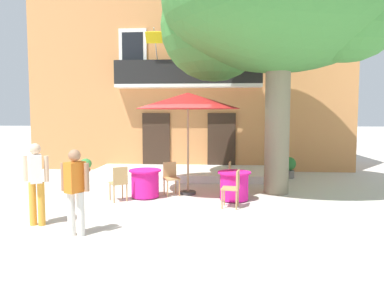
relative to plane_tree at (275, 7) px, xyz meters
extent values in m
plane|color=beige|center=(-2.98, -1.16, -5.22)|extent=(120.00, 120.00, 0.00)
cube|color=#CC844C|center=(-2.72, 5.84, -1.47)|extent=(13.00, 4.00, 7.50)
cube|color=#332319|center=(-4.02, 3.81, -4.07)|extent=(1.10, 0.08, 2.30)
cube|color=#332319|center=(-1.42, 3.81, -4.07)|extent=(1.10, 0.08, 2.30)
cube|color=silver|center=(-4.92, 3.80, -0.57)|extent=(1.10, 0.08, 1.90)
cube|color=black|center=(-4.92, 3.77, -0.57)|extent=(0.84, 0.04, 1.60)
cube|color=silver|center=(-2.72, 3.80, -0.57)|extent=(1.10, 0.08, 1.90)
cube|color=black|center=(-2.72, 3.77, -0.57)|extent=(0.84, 0.04, 1.60)
cube|color=silver|center=(-0.52, 3.80, -0.57)|extent=(1.10, 0.08, 1.90)
cube|color=black|center=(-0.52, 3.77, -0.57)|extent=(0.84, 0.04, 1.60)
cube|color=silver|center=(-2.72, 3.52, -1.88)|extent=(5.60, 0.65, 0.12)
cube|color=black|center=(-2.72, 3.22, -1.37)|extent=(5.60, 0.06, 0.90)
cylinder|color=#B2B2B7|center=(-3.92, 3.34, -0.47)|extent=(0.04, 0.95, 1.33)
cube|color=yellow|center=(-3.92, 2.89, -0.17)|extent=(0.60, 0.29, 0.38)
cylinder|color=#B2B2B7|center=(-1.52, 3.34, -0.47)|extent=(0.04, 0.95, 1.33)
cube|color=#192D9E|center=(-1.52, 2.89, -0.17)|extent=(0.60, 0.29, 0.38)
cylinder|color=slate|center=(-5.02, 3.54, -1.66)|extent=(0.29, 0.29, 0.32)
ellipsoid|color=#38843D|center=(-5.02, 3.54, -1.29)|extent=(0.38, 0.38, 0.41)
cylinder|color=slate|center=(-3.87, 3.54, -1.68)|extent=(0.24, 0.24, 0.27)
ellipsoid|color=#4C8E38|center=(-3.87, 3.54, -1.34)|extent=(0.32, 0.32, 0.41)
cylinder|color=slate|center=(-2.72, 3.54, -1.66)|extent=(0.26, 0.26, 0.31)
ellipsoid|color=#4C8E38|center=(-2.72, 3.54, -1.26)|extent=(0.34, 0.34, 0.50)
cylinder|color=slate|center=(-1.57, 3.54, -1.67)|extent=(0.32, 0.32, 0.29)
ellipsoid|color=#2D7533|center=(-1.57, 3.54, -1.31)|extent=(0.42, 0.42, 0.44)
cylinder|color=#995638|center=(-0.42, 3.54, -1.68)|extent=(0.27, 0.27, 0.27)
ellipsoid|color=#38843D|center=(-0.42, 3.54, -1.34)|extent=(0.35, 0.35, 0.41)
cube|color=silver|center=(-2.72, 2.52, -5.09)|extent=(6.66, 2.65, 0.25)
cylinder|color=#7F755B|center=(0.10, -0.06, -3.43)|extent=(0.69, 0.69, 3.57)
ellipsoid|color=#3D7F38|center=(0.10, -0.06, 0.15)|extent=(6.52, 5.87, 3.91)
sphere|color=#3D7F38|center=(-1.69, 0.76, -0.34)|extent=(3.26, 3.26, 3.26)
sphere|color=#3D7F38|center=(1.73, -0.71, -0.18)|extent=(2.93, 2.93, 2.93)
cylinder|color=#DB1984|center=(-3.52, -0.88, -4.85)|extent=(0.74, 0.74, 0.68)
cylinder|color=#DB1984|center=(-3.52, -0.88, -4.48)|extent=(0.86, 0.86, 0.04)
cylinder|color=#2D2823|center=(-3.52, -0.88, -5.20)|extent=(0.44, 0.44, 0.03)
cylinder|color=tan|center=(-2.62, -0.65, -4.99)|extent=(0.04, 0.04, 0.45)
cylinder|color=tan|center=(-2.93, -0.79, -4.99)|extent=(0.04, 0.04, 0.45)
cylinder|color=tan|center=(-2.76, -0.34, -4.99)|extent=(0.04, 0.04, 0.45)
cylinder|color=tan|center=(-3.07, -0.48, -4.99)|extent=(0.04, 0.04, 0.45)
cube|color=tan|center=(-2.84, -0.57, -4.75)|extent=(0.53, 0.53, 0.04)
cube|color=tan|center=(-2.92, -0.40, -4.52)|extent=(0.36, 0.19, 0.42)
cylinder|color=tan|center=(-4.38, -1.25, -4.99)|extent=(0.04, 0.04, 0.45)
cylinder|color=tan|center=(-4.10, -1.06, -4.99)|extent=(0.04, 0.04, 0.45)
cylinder|color=tan|center=(-4.19, -1.53, -4.99)|extent=(0.04, 0.04, 0.45)
cylinder|color=tan|center=(-3.91, -1.34, -4.99)|extent=(0.04, 0.04, 0.45)
cube|color=tan|center=(-4.15, -1.30, -4.75)|extent=(0.56, 0.56, 0.04)
cube|color=tan|center=(-4.05, -1.45, -4.52)|extent=(0.34, 0.25, 0.42)
cylinder|color=#DB1984|center=(-1.14, -1.04, -4.85)|extent=(0.74, 0.74, 0.68)
cylinder|color=#DB1984|center=(-1.14, -1.04, -4.48)|extent=(0.86, 0.86, 0.04)
cylinder|color=#2D2823|center=(-1.14, -1.04, -5.20)|extent=(0.44, 0.44, 0.03)
cylinder|color=tan|center=(-0.86, -0.15, -4.99)|extent=(0.04, 0.04, 0.45)
cylinder|color=tan|center=(-0.90, -0.48, -4.99)|extent=(0.04, 0.04, 0.45)
cylinder|color=tan|center=(-1.20, -0.11, -4.99)|extent=(0.04, 0.04, 0.45)
cylinder|color=tan|center=(-1.24, -0.44, -4.99)|extent=(0.04, 0.04, 0.45)
cube|color=tan|center=(-1.05, -0.30, -4.75)|extent=(0.44, 0.44, 0.04)
cube|color=tan|center=(-1.23, -0.27, -4.52)|extent=(0.08, 0.38, 0.42)
cylinder|color=tan|center=(-1.47, -1.92, -4.99)|extent=(0.04, 0.04, 0.45)
cylinder|color=tan|center=(-1.41, -1.58, -4.99)|extent=(0.04, 0.04, 0.45)
cylinder|color=tan|center=(-1.13, -1.98, -4.99)|extent=(0.04, 0.04, 0.45)
cylinder|color=tan|center=(-1.07, -1.64, -4.99)|extent=(0.04, 0.04, 0.45)
cube|color=tan|center=(-1.27, -1.78, -4.75)|extent=(0.46, 0.46, 0.04)
cube|color=tan|center=(-1.09, -1.81, -4.52)|extent=(0.11, 0.38, 0.42)
cylinder|color=#997A56|center=(-2.40, -0.37, -3.94)|extent=(0.06, 0.06, 2.55)
cylinder|color=#333333|center=(-2.40, -0.37, -5.18)|extent=(0.44, 0.44, 0.08)
cone|color=#B21E1E|center=(-2.40, -0.37, -2.59)|extent=(2.90, 2.90, 0.45)
cylinder|color=#995638|center=(-6.40, 2.42, -5.09)|extent=(0.32, 0.32, 0.25)
ellipsoid|color=#38843D|center=(-6.40, 2.42, -4.78)|extent=(0.41, 0.41, 0.38)
cylinder|color=slate|center=(0.96, 2.47, -5.08)|extent=(0.36, 0.36, 0.27)
ellipsoid|color=#2D7533|center=(0.96, 2.47, -4.71)|extent=(0.47, 0.47, 0.47)
cylinder|color=silver|center=(-4.27, -4.00, -4.81)|extent=(0.14, 0.14, 0.82)
cylinder|color=silver|center=(-4.09, -4.00, -4.81)|extent=(0.14, 0.14, 0.82)
cube|color=orange|center=(-4.18, -4.00, -4.12)|extent=(0.36, 0.40, 0.56)
sphere|color=#9E7051|center=(-4.18, -4.00, -3.72)|extent=(0.22, 0.22, 0.22)
cylinder|color=#9E7051|center=(-4.40, -4.00, -4.12)|extent=(0.09, 0.09, 0.52)
cylinder|color=#9E7051|center=(-3.96, -4.00, -4.12)|extent=(0.09, 0.09, 0.52)
cylinder|color=gold|center=(-5.31, -3.44, -4.78)|extent=(0.14, 0.14, 0.88)
cylinder|color=gold|center=(-5.13, -3.44, -4.78)|extent=(0.14, 0.14, 0.88)
cube|color=white|center=(-5.22, -3.44, -4.06)|extent=(0.36, 0.40, 0.56)
sphere|color=beige|center=(-5.22, -3.44, -3.66)|extent=(0.22, 0.22, 0.22)
cylinder|color=beige|center=(-5.44, -3.44, -4.06)|extent=(0.09, 0.09, 0.52)
cylinder|color=beige|center=(-5.00, -3.44, -4.06)|extent=(0.09, 0.09, 0.52)
camera|label=1|loc=(-1.59, -10.31, -2.98)|focal=33.52mm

